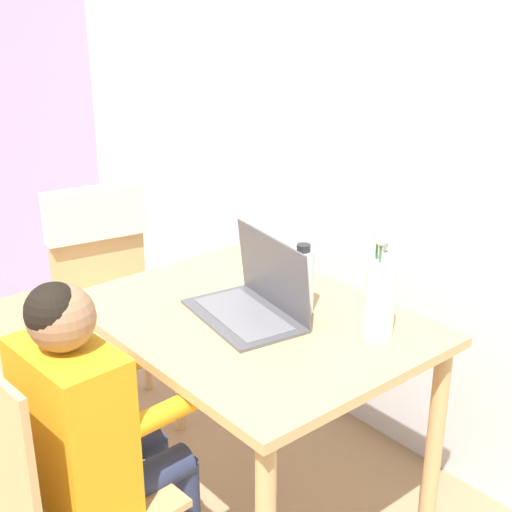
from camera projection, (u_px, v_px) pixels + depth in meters
wall_back at (407, 115)px, 2.39m from camera, size 6.40×0.05×2.50m
dining_table at (253, 348)px, 2.13m from camera, size 0.99×0.76×0.76m
chair_occupied at (55, 505)px, 1.75m from camera, size 0.42×0.42×0.92m
chair_spare at (104, 268)px, 2.78m from camera, size 0.50×0.47×0.93m
person_seated at (93, 425)px, 1.76m from camera, size 0.34×0.44×1.05m
laptop at (255, 297)px, 2.08m from camera, size 0.40×0.29×0.24m
flower_vase at (381, 291)px, 1.92m from camera, size 0.08×0.08×0.32m
water_bottle at (303, 281)px, 2.08m from camera, size 0.07×0.07×0.21m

